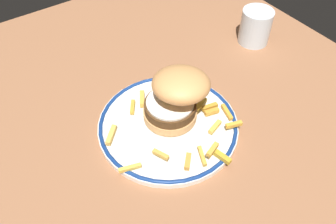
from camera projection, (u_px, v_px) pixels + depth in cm
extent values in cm
cube|color=#93603F|center=(192.00, 140.00, 69.59)|extent=(122.27, 96.75, 4.00)
cylinder|color=white|center=(168.00, 125.00, 68.80)|extent=(27.95, 27.95, 1.20)
torus|color=navy|center=(168.00, 123.00, 68.36)|extent=(27.55, 27.55, 0.80)
cylinder|color=tan|center=(170.00, 113.00, 68.51)|extent=(10.73, 10.73, 1.80)
cylinder|color=#482D16|center=(170.00, 107.00, 67.14)|extent=(10.24, 10.24, 1.89)
cylinder|color=white|center=(170.00, 102.00, 66.26)|extent=(9.35, 9.35, 0.50)
ellipsoid|color=yellow|center=(171.00, 98.00, 66.14)|extent=(2.60, 2.60, 1.40)
ellipsoid|color=tan|center=(180.00, 85.00, 62.97)|extent=(15.83, 15.74, 6.51)
cube|color=gold|center=(220.00, 157.00, 61.90)|extent=(4.04, 1.78, 0.96)
cube|color=gold|center=(142.00, 99.00, 71.78)|extent=(4.01, 2.94, 0.96)
cube|color=gold|center=(202.00, 156.00, 62.18)|extent=(4.10, 2.31, 0.70)
cube|color=gold|center=(133.00, 107.00, 70.31)|extent=(3.31, 2.66, 0.79)
cube|color=gold|center=(210.00, 107.00, 70.25)|extent=(1.55, 3.52, 0.89)
cube|color=gold|center=(213.00, 150.00, 60.88)|extent=(1.96, 3.24, 0.88)
cube|color=gold|center=(161.00, 154.00, 61.41)|extent=(3.23, 1.99, 0.78)
cube|color=#E8B647|center=(215.00, 127.00, 66.67)|extent=(1.94, 3.56, 0.89)
cube|color=gold|center=(156.00, 78.00, 76.16)|extent=(2.82, 3.44, 0.78)
cube|color=gold|center=(227.00, 112.00, 69.43)|extent=(4.13, 1.78, 0.72)
cube|color=gold|center=(234.00, 125.00, 66.07)|extent=(1.81, 3.37, 0.81)
cube|color=gold|center=(188.00, 161.00, 61.24)|extent=(3.00, 2.93, 0.95)
cube|color=gold|center=(192.00, 77.00, 74.02)|extent=(4.05, 2.23, 0.80)
cube|color=#EABB47|center=(130.00, 168.00, 60.47)|extent=(1.87, 4.12, 0.71)
cube|color=#EBB54D|center=(111.00, 135.00, 65.31)|extent=(3.81, 3.83, 0.92)
cube|color=gold|center=(199.00, 106.00, 70.35)|extent=(2.55, 4.84, 0.99)
cube|color=gold|center=(212.00, 112.00, 69.36)|extent=(1.60, 3.15, 0.90)
cylinder|color=silver|center=(255.00, 27.00, 85.57)|extent=(7.68, 7.68, 8.69)
cylinder|color=silver|center=(255.00, 30.00, 86.42)|extent=(7.07, 7.07, 6.38)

